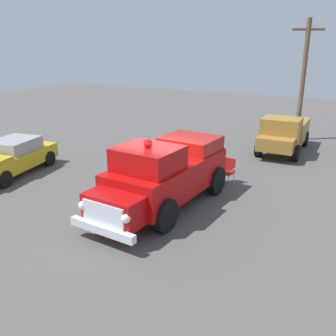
% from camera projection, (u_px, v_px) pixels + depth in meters
% --- Properties ---
extents(ground_plane, '(60.00, 60.00, 0.00)m').
position_uv_depth(ground_plane, '(157.00, 202.00, 13.30)').
color(ground_plane, '#514F4C').
extents(vintage_fire_truck, '(6.13, 2.81, 2.59)m').
position_uv_depth(vintage_fire_truck, '(164.00, 173.00, 12.62)').
color(vintage_fire_truck, black).
rests_on(vintage_fire_truck, ground).
extents(classic_hot_rod, '(4.59, 2.50, 1.46)m').
position_uv_depth(classic_hot_rod, '(10.00, 157.00, 15.94)').
color(classic_hot_rod, black).
rests_on(classic_hot_rod, ground).
extents(parked_pickup, '(4.80, 2.04, 1.90)m').
position_uv_depth(parked_pickup, '(284.00, 133.00, 19.22)').
color(parked_pickup, black).
rests_on(parked_pickup, ground).
extents(lawn_chair_near_truck, '(0.59, 0.59, 1.02)m').
position_uv_depth(lawn_chair_near_truck, '(195.00, 163.00, 15.66)').
color(lawn_chair_near_truck, '#B7BABF').
rests_on(lawn_chair_near_truck, ground).
extents(lawn_chair_by_car, '(0.57, 0.58, 1.02)m').
position_uv_depth(lawn_chair_by_car, '(228.00, 169.00, 14.93)').
color(lawn_chair_by_car, '#B7BABF').
rests_on(lawn_chair_by_car, ground).
extents(spectator_seated, '(0.60, 0.47, 1.29)m').
position_uv_depth(spectator_seated, '(193.00, 161.00, 15.53)').
color(spectator_seated, '#383842').
rests_on(spectator_seated, ground).
extents(utility_pole, '(0.76, 1.62, 6.65)m').
position_uv_depth(utility_pole, '(303.00, 79.00, 20.74)').
color(utility_pole, brown).
rests_on(utility_pole, ground).
extents(traffic_cone, '(0.40, 0.40, 0.64)m').
position_uv_depth(traffic_cone, '(188.00, 155.00, 17.86)').
color(traffic_cone, orange).
rests_on(traffic_cone, ground).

